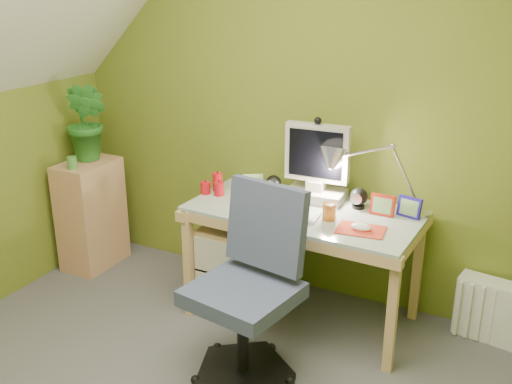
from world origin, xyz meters
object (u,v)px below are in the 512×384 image
at_px(monitor, 317,158).
at_px(radiator, 489,310).
at_px(desk_lamp, 394,162).
at_px(task_chair, 243,291).
at_px(potted_plant, 87,122).
at_px(side_ledge, 92,214).
at_px(desk, 302,264).

distance_m(monitor, radiator, 1.30).
relative_size(desk_lamp, radiator, 1.66).
height_order(desk_lamp, task_chair, desk_lamp).
xyz_separation_m(monitor, task_chair, (-0.05, -0.85, -0.46)).
height_order(desk_lamp, potted_plant, potted_plant).
xyz_separation_m(desk_lamp, side_ledge, (-2.04, -0.20, -0.62)).
relative_size(monitor, radiator, 1.45).
relative_size(side_ledge, potted_plant, 1.41).
bearing_deg(monitor, desk, -93.51).
bearing_deg(desk, monitor, 92.57).
distance_m(desk, potted_plant, 1.73).
bearing_deg(potted_plant, radiator, 5.20).
height_order(desk, side_ledge, side_ledge).
relative_size(desk, task_chair, 1.31).
bearing_deg(potted_plant, monitor, 5.36).
bearing_deg(desk_lamp, monitor, 177.22).
bearing_deg(monitor, radiator, 1.45).
bearing_deg(desk_lamp, task_chair, -123.09).
xyz_separation_m(potted_plant, radiator, (2.63, 0.24, -0.85)).
distance_m(side_ledge, radiator, 2.65).
distance_m(potted_plant, task_chair, 1.78).
height_order(monitor, potted_plant, potted_plant).
relative_size(desk_lamp, side_ledge, 0.78).
distance_m(side_ledge, task_chair, 1.68).
relative_size(side_ledge, radiator, 2.14).
xyz_separation_m(monitor, side_ledge, (-1.59, -0.20, -0.58)).
height_order(side_ledge, task_chair, task_chair).
relative_size(desk, potted_plant, 2.42).
height_order(desk, desk_lamp, desk_lamp).
relative_size(desk, desk_lamp, 2.21).
height_order(desk, potted_plant, potted_plant).
relative_size(potted_plant, radiator, 1.52).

